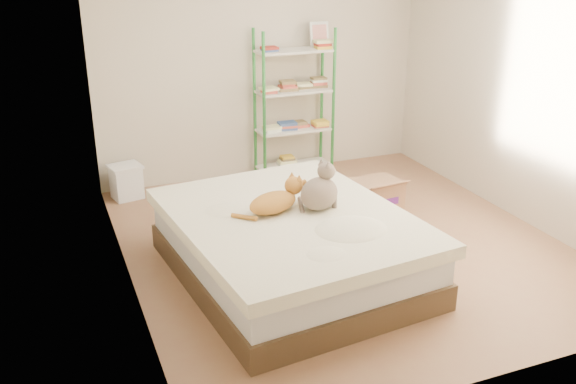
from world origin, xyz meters
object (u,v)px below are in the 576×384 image
orange_cat (273,200)px  white_bin (126,181)px  bed (290,245)px  shelf_unit (295,103)px  cardboard_box (376,195)px  grey_cat (319,187)px

orange_cat → white_bin: orange_cat is taller
bed → shelf_unit: (0.97, 2.27, 0.58)m
shelf_unit → cardboard_box: 1.54m
cardboard_box → white_bin: 2.65m
grey_cat → cardboard_box: bearing=-62.1°
bed → grey_cat: bearing=-3.0°
cardboard_box → white_bin: (-2.31, 1.30, 0.02)m
shelf_unit → grey_cat: bearing=-107.5°
grey_cat → bed: bearing=80.0°
white_bin → cardboard_box: bearing=-29.2°
orange_cat → grey_cat: (0.37, -0.08, 0.09)m
cardboard_box → white_bin: size_ratio=1.33×
bed → white_bin: bearing=107.9°
orange_cat → grey_cat: 0.39m
bed → orange_cat: orange_cat is taller
bed → white_bin: 2.44m
shelf_unit → cardboard_box: size_ratio=3.47×
orange_cat → white_bin: (-0.88, 2.14, -0.47)m
white_bin → shelf_unit: bearing=0.9°
orange_cat → white_bin: 2.36m
bed → grey_cat: size_ratio=5.89×
cardboard_box → grey_cat: bearing=-145.0°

